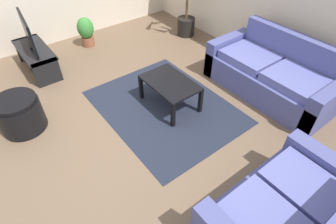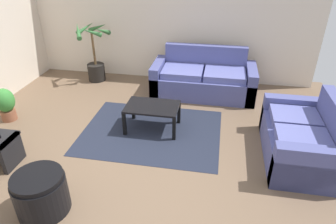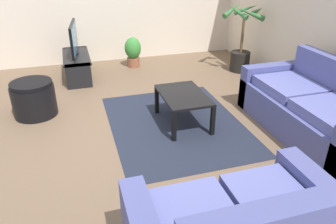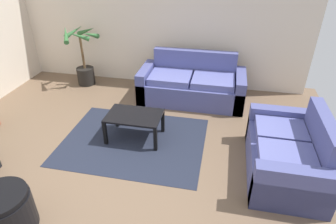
% 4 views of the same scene
% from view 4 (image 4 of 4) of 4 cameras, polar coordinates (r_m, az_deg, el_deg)
% --- Properties ---
extents(ground_plane, '(6.60, 6.60, 0.00)m').
position_cam_4_polar(ground_plane, '(4.07, -11.01, -11.51)').
color(ground_plane, brown).
extents(wall_back, '(6.00, 0.06, 2.70)m').
position_cam_4_polar(wall_back, '(6.04, -1.51, 17.83)').
color(wall_back, beige).
rests_on(wall_back, ground).
extents(couch_main, '(1.99, 0.90, 0.90)m').
position_cam_4_polar(couch_main, '(5.59, 4.76, 5.23)').
color(couch_main, '#4C518C').
rests_on(couch_main, ground).
extents(couch_loveseat, '(0.90, 1.50, 0.90)m').
position_cam_4_polar(couch_loveseat, '(4.11, 22.61, -7.85)').
color(couch_loveseat, '#4C518C').
rests_on(couch_loveseat, ground).
extents(coffee_table, '(0.84, 0.55, 0.42)m').
position_cam_4_polar(coffee_table, '(4.45, -6.73, -1.24)').
color(coffee_table, black).
rests_on(coffee_table, ground).
extents(area_rug, '(2.20, 1.70, 0.01)m').
position_cam_4_polar(area_rug, '(4.57, -6.84, -5.70)').
color(area_rug, '#1E2333').
rests_on(area_rug, ground).
extents(potted_palm, '(0.74, 0.71, 1.25)m').
position_cam_4_polar(potted_palm, '(6.43, -16.41, 9.38)').
color(potted_palm, black).
rests_on(potted_palm, ground).
extents(ottoman, '(0.58, 0.58, 0.49)m').
position_cam_4_polar(ottoman, '(3.64, -29.70, -16.91)').
color(ottoman, black).
rests_on(ottoman, ground).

